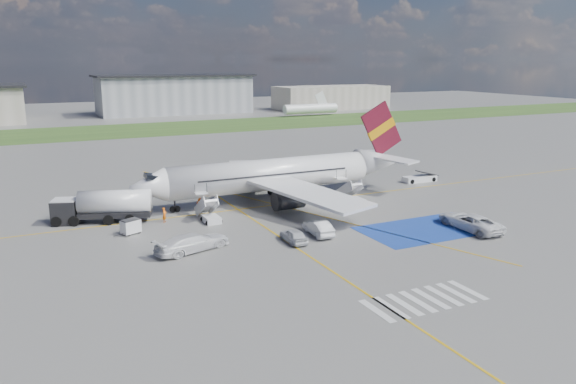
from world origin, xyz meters
The scene contains 22 objects.
ground centered at (0.00, 0.00, 0.00)m, with size 400.00×400.00×0.00m, color #60605E.
grass_strip centered at (0.00, 95.00, 0.01)m, with size 400.00×30.00×0.01m, color #2D4C1E.
taxiway_line_main centered at (0.00, 12.00, 0.01)m, with size 120.00×0.20×0.01m, color gold.
taxiway_line_cross centered at (-5.00, -10.00, 0.01)m, with size 0.20×60.00×0.01m, color gold.
taxiway_line_diag centered at (0.00, 12.00, 0.01)m, with size 0.20×60.00×0.01m, color gold.
staging_box centered at (10.00, -4.00, 0.01)m, with size 14.00×8.00×0.01m, color navy.
crosswalk centered at (-1.80, -18.00, 0.01)m, with size 9.00×4.00×0.01m.
terminal_centre centered at (20.00, 135.00, 6.00)m, with size 48.00×18.00×12.00m, color gray.
terminal_east centered at (75.00, 128.00, 4.00)m, with size 40.00×16.00×8.00m, color #A29C8C.
airliner centered at (1.51, 14.00, 3.39)m, with size 36.81×32.95×11.92m.
airstairs_fwd centered at (-9.50, 8.70, 0.62)m, with size 1.90×5.20×3.60m.
airstairs_aft centered at (9.00, 8.70, 0.62)m, with size 1.90×5.20×3.60m.
fuel_tanker centered at (-20.00, 13.50, 1.48)m, with size 10.61×5.97×3.52m.
gpu_cart centered at (-18.16, 7.86, 0.69)m, with size 2.13×1.78×1.53m.
belt_loader centered at (24.33, 15.05, 0.41)m, with size 5.51×2.17×1.64m.
car_silver_a centered at (-4.48, -1.77, 0.68)m, with size 1.61×4.01×1.37m, color silver.
car_silver_b centered at (-1.19, -0.75, 0.76)m, with size 1.61×4.60×1.52m, color silver.
van_white_a centered at (13.98, -5.93, 1.12)m, with size 2.76×5.98×2.24m, color white.
van_white_b centered at (-14.00, 0.05, 1.10)m, with size 2.28×5.62×2.20m, color white.
crew_fwd centered at (-14.06, 10.55, 0.82)m, with size 0.60×0.39×1.64m, color orange.
crew_nose centered at (-9.16, 13.43, 0.96)m, with size 0.94×0.73×1.92m, color orange.
crew_aft centered at (4.95, 7.29, 0.86)m, with size 1.01×0.42×1.72m, color orange.
Camera 1 is at (-27.58, -48.13, 17.28)m, focal length 35.00 mm.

